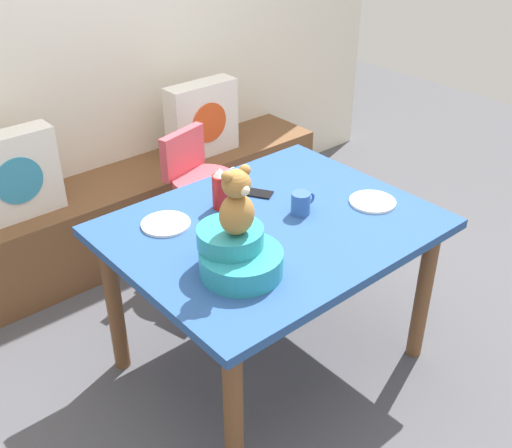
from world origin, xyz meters
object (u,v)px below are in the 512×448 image
object	(u,v)px
infant_seat_teal	(238,254)
ketchup_bottle	(220,189)
dinner_plate_far	(373,202)
cell_phone	(256,193)
pillow_floral_left	(13,176)
pillow_floral_right	(202,119)
coffee_mug	(301,203)
dinner_plate_near	(166,224)
teddy_bear	(237,203)
dining_table	(272,243)
highchair	(202,183)

from	to	relation	value
infant_seat_teal	ketchup_bottle	distance (m)	0.47
infant_seat_teal	dinner_plate_far	world-z (taller)	infant_seat_teal
cell_phone	pillow_floral_left	bearing A→B (deg)	94.87
pillow_floral_right	coffee_mug	bearing A→B (deg)	-107.95
coffee_mug	dinner_plate_near	world-z (taller)	coffee_mug
infant_seat_teal	teddy_bear	xyz separation A→B (m)	(0.00, -0.00, 0.21)
pillow_floral_left	dinner_plate_far	size ratio (longest dim) A/B	2.20
pillow_floral_right	coffee_mug	size ratio (longest dim) A/B	3.67
teddy_bear	dinner_plate_near	distance (m)	0.51
cell_phone	dining_table	bearing A→B (deg)	-146.70
dinner_plate_far	highchair	bearing A→B (deg)	101.78
ketchup_bottle	coffee_mug	xyz separation A→B (m)	(0.22, -0.26, -0.04)
dining_table	teddy_bear	xyz separation A→B (m)	(-0.32, -0.17, 0.38)
pillow_floral_right	cell_phone	xyz separation A→B (m)	(-0.44, -1.00, 0.06)
pillow_floral_left	coffee_mug	xyz separation A→B (m)	(0.74, -1.25, 0.11)
dining_table	coffee_mug	distance (m)	0.21
pillow_floral_right	highchair	bearing A→B (deg)	-126.92
pillow_floral_left	cell_phone	size ratio (longest dim) A/B	3.06
pillow_floral_left	cell_phone	world-z (taller)	pillow_floral_left
pillow_floral_right	dinner_plate_near	distance (m)	1.31
dining_table	cell_phone	size ratio (longest dim) A/B	8.79
pillow_floral_right	highchair	size ratio (longest dim) A/B	0.56
coffee_mug	cell_phone	distance (m)	0.26
pillow_floral_left	dining_table	bearing A→B (deg)	-64.22
highchair	teddy_bear	xyz separation A→B (m)	(-0.55, -0.98, 0.50)
dining_table	dinner_plate_far	distance (m)	0.48
pillow_floral_right	cell_phone	bearing A→B (deg)	-113.56
infant_seat_teal	ketchup_bottle	xyz separation A→B (m)	(0.24, 0.41, 0.02)
pillow_floral_right	teddy_bear	bearing A→B (deg)	-121.73
pillow_floral_right	pillow_floral_left	bearing A→B (deg)	180.00
pillow_floral_left	teddy_bear	distance (m)	1.47
teddy_bear	ketchup_bottle	bearing A→B (deg)	59.64
infant_seat_teal	dinner_plate_near	xyz separation A→B (m)	(-0.02, 0.44, -0.07)
pillow_floral_right	dining_table	size ratio (longest dim) A/B	0.35
dinner_plate_near	highchair	bearing A→B (deg)	43.65
dining_table	coffee_mug	world-z (taller)	coffee_mug
highchair	infant_seat_teal	bearing A→B (deg)	-119.35
dining_table	highchair	distance (m)	0.86
pillow_floral_left	infant_seat_teal	distance (m)	1.43
dining_table	infant_seat_teal	xyz separation A→B (m)	(-0.32, -0.17, 0.17)
teddy_bear	pillow_floral_left	bearing A→B (deg)	101.30
teddy_bear	pillow_floral_right	bearing A→B (deg)	58.27
highchair	cell_phone	world-z (taller)	highchair
pillow_floral_left	highchair	bearing A→B (deg)	-26.54
infant_seat_teal	coffee_mug	xyz separation A→B (m)	(0.46, 0.15, -0.02)
infant_seat_teal	dining_table	bearing A→B (deg)	27.93
pillow_floral_right	teddy_bear	world-z (taller)	teddy_bear
pillow_floral_left	coffee_mug	size ratio (longest dim) A/B	3.67
pillow_floral_right	infant_seat_teal	world-z (taller)	same
teddy_bear	coffee_mug	xyz separation A→B (m)	(0.46, 0.15, -0.23)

